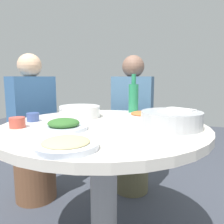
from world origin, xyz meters
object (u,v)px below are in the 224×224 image
Objects in this scene: round_dining_table at (104,152)px; tea_cup_near at (33,117)px; soup_bowl at (80,112)px; green_bottle at (133,97)px; stool_for_diner_right at (35,172)px; diner_right at (32,109)px; dish_noodles at (66,144)px; tea_cup_far at (17,122)px; diner_left at (133,107)px; dish_greens at (64,125)px; rice_bowl at (171,119)px; stool_for_diner_left at (132,166)px; dish_tofu_braise at (143,115)px.

round_dining_table is 15.72× the size of tea_cup_near.
green_bottle is (-0.29, 0.29, 0.08)m from soup_bowl.
diner_right is at bearing 0.00° from stool_for_diner_right.
dish_noodles is (0.62, 0.25, -0.02)m from soup_bowl.
green_bottle is 0.61× the size of stool_for_diner_right.
round_dining_table is 0.88m from diner_right.
soup_bowl is 3.28× the size of tea_cup_far.
tea_cup_far is (-0.23, -0.41, 0.01)m from dish_noodles.
tea_cup_far is at bearing -62.64° from round_dining_table.
tea_cup_far is at bearing -20.90° from diner_left.
dish_greens is 0.86× the size of green_bottle.
diner_right reaches higher than tea_cup_far.
diner_right is (-0.44, -0.34, -0.02)m from tea_cup_near.
dish_greens is at bearing -68.43° from rice_bowl.
soup_bowl reaches higher than dish_noodles.
diner_right is at bearing -136.75° from dish_noodles.
stool_for_diner_right is at bearing -148.24° from tea_cup_far.
diner_right is (-0.56, -0.62, -0.02)m from dish_greens.
soup_bowl reaches higher than stool_for_diner_right.
green_bottle is 0.74m from stool_for_diner_left.
diner_left is at bearing -178.42° from dish_noodles.
diner_right is (0.00, 0.00, 0.55)m from stool_for_diner_right.
rice_bowl is 1.18× the size of soup_bowl.
diner_left is 0.85m from diner_right.
round_dining_table is at bearing -29.28° from dish_tofu_braise.
dish_greens is 0.96m from diner_left.
dish_greens is 0.32× the size of diner_left.
tea_cup_near is 0.80m from stool_for_diner_right.
round_dining_table reaches higher than stool_for_diner_left.
rice_bowl is 0.58m from dish_noodles.
stool_for_diner_left is at bearing -166.43° from green_bottle.
diner_right reaches higher than rice_bowl.
round_dining_table is 4.29× the size of soup_bowl.
tea_cup_far is 0.17× the size of stool_for_diner_right.
round_dining_table is 0.95m from stool_for_diner_right.
green_bottle reaches higher than dish_greens.
dish_greens is 1.12m from stool_for_diner_left.
stool_for_diner_left is at bearing 117.37° from diner_right.
soup_bowl is at bearing -127.62° from round_dining_table.
soup_bowl is 1.15× the size of dish_tofu_braise.
diner_right reaches higher than dish_noodles.
dish_noodles is 0.60m from tea_cup_near.
diner_left is (-0.75, -0.37, -0.04)m from rice_bowl.
rice_bowl reaches higher than dish_noodles.
rice_bowl is 1.33m from stool_for_diner_right.
soup_bowl is 0.42m from green_bottle.
diner_right is (0.39, -0.75, 0.00)m from diner_left.
dish_noodles is (0.73, -0.15, 0.00)m from dish_tofu_braise.
tea_cup_near is at bearing -43.45° from soup_bowl.
diner_right is (-0.22, -0.54, -0.03)m from soup_bowl.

